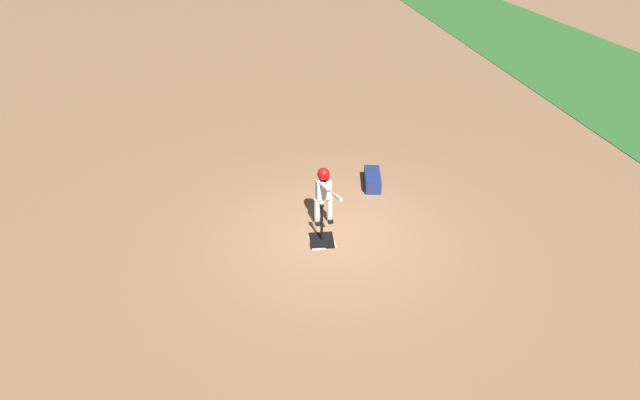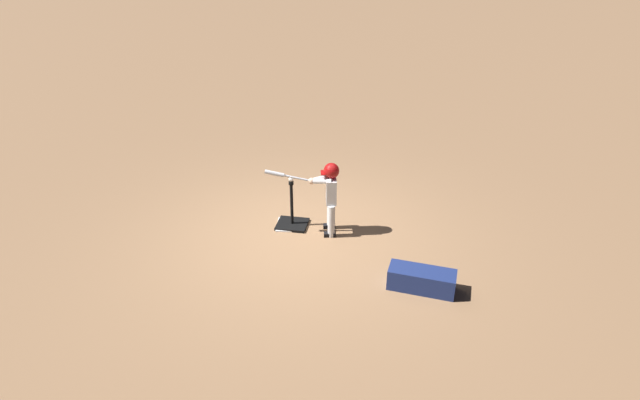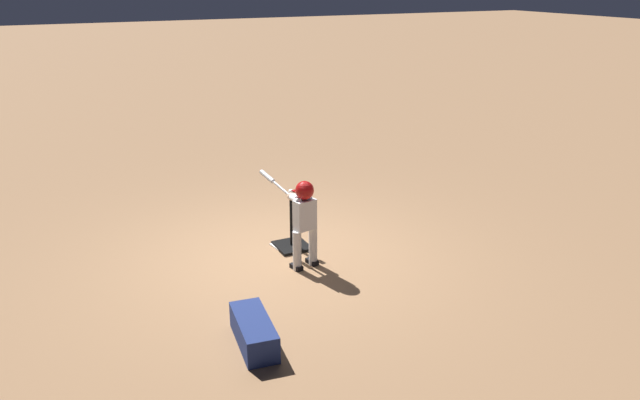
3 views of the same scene
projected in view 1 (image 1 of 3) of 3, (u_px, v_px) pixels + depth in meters
name	position (u px, v px, depth m)	size (l,w,h in m)	color
ground_plane	(335.00, 235.00, 9.09)	(90.00, 90.00, 0.00)	#99704C
home_plate	(322.00, 241.00, 8.89)	(0.44, 0.44, 0.02)	white
batting_tee	(322.00, 237.00, 8.86)	(0.47, 0.43, 0.76)	black
batter_child	(324.00, 190.00, 9.06)	(1.07, 0.41, 1.14)	silver
baseball	(322.00, 203.00, 8.51)	(0.07, 0.07, 0.07)	white
equipment_bag	(372.00, 180.00, 10.65)	(0.84, 0.32, 0.28)	navy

